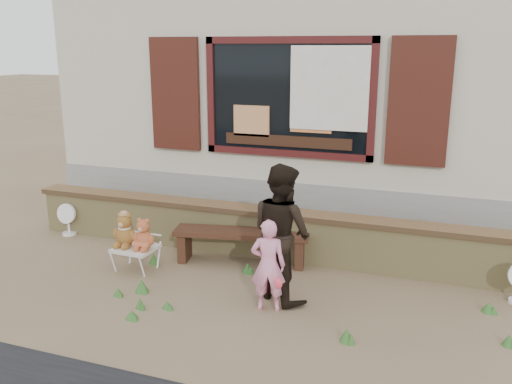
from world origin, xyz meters
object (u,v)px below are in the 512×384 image
at_px(child, 268,265).
at_px(bench, 241,239).
at_px(folding_chair, 136,249).
at_px(adult, 282,233).
at_px(teddy_bear_right, 144,233).
at_px(teddy_bear_left, 125,229).

bearing_deg(child, bench, -68.60).
relative_size(folding_chair, adult, 0.33).
height_order(bench, adult, adult).
bearing_deg(folding_chair, teddy_bear_right, 0.00).
bearing_deg(teddy_bear_right, child, -11.82).
relative_size(bench, child, 1.75).
distance_m(teddy_bear_left, child, 2.11).
bearing_deg(bench, folding_chair, -161.81).
relative_size(teddy_bear_left, adult, 0.29).
distance_m(bench, adult, 1.20).
xyz_separation_m(folding_chair, teddy_bear_left, (-0.14, 0.01, 0.25)).
height_order(teddy_bear_right, child, child).
height_order(teddy_bear_left, teddy_bear_right, teddy_bear_left).
height_order(teddy_bear_left, adult, adult).
height_order(folding_chair, adult, adult).
bearing_deg(adult, folding_chair, 29.43).
distance_m(child, adult, 0.43).
bearing_deg(child, teddy_bear_left, -24.82).
xyz_separation_m(bench, folding_chair, (-1.18, -0.66, -0.05)).
height_order(child, adult, adult).
xyz_separation_m(folding_chair, teddy_bear_right, (0.14, -0.01, 0.23)).
distance_m(folding_chair, adult, 2.03).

